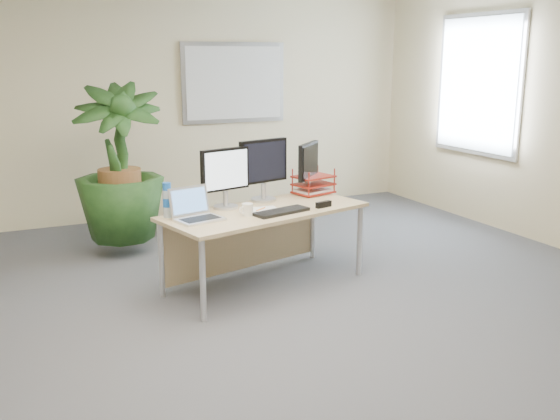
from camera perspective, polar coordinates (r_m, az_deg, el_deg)
name	(u,v)px	position (r m, az deg, el deg)	size (l,w,h in m)	color
floor	(285,364)	(3.97, 0.43, -13.87)	(8.00, 8.00, 0.00)	#414146
back_wall	(134,102)	(7.35, -13.20, 9.56)	(7.00, 0.04, 2.70)	beige
whiteboard	(234,83)	(7.65, -4.23, 11.52)	(1.30, 0.04, 0.95)	#A4A5A9
window	(478,85)	(7.40, 17.64, 10.86)	(0.04, 1.30, 1.55)	#A4A5A9
desk	(258,223)	(5.14, -1.98, -1.22)	(1.80, 1.09, 0.65)	tan
floor_plant	(120,177)	(6.06, -14.46, 2.94)	(0.84, 0.84, 1.50)	#183A15
monitor_left	(225,174)	(5.05, -5.03, 3.28)	(0.44, 0.20, 0.49)	silver
monitor_right	(264,166)	(5.29, -1.52, 4.05)	(0.47, 0.22, 0.53)	silver
monitor_dark	(309,165)	(5.57, 2.62, 4.14)	(0.33, 0.31, 0.46)	silver
laptop	(195,211)	(4.77, -7.76, -0.14)	(0.39, 0.36, 0.24)	silver
keyboard	(281,212)	(4.92, 0.12, -0.14)	(0.47, 0.16, 0.03)	black
coffee_mug	(247,210)	(4.84, -3.01, 0.04)	(0.12, 0.08, 0.10)	white
spiral_notebook	(263,210)	(5.01, -1.58, 0.01)	(0.25, 0.19, 0.01)	silver
orange_pen	(261,209)	(4.99, -1.77, 0.08)	(0.01, 0.01, 0.13)	orange
yellow_highlighter	(285,208)	(5.07, 0.44, 0.22)	(0.01, 0.01, 0.11)	#F3F81A
water_bottle	(167,201)	(4.85, -10.26, 0.83)	(0.07, 0.07, 0.27)	silver
letter_tray	(313,186)	(5.63, 3.07, 2.22)	(0.39, 0.33, 0.16)	maroon
stapler	(324,204)	(5.12, 4.00, 0.51)	(0.15, 0.04, 0.05)	black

